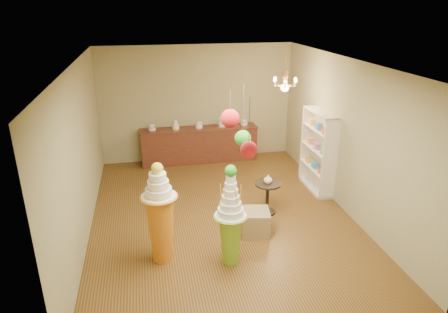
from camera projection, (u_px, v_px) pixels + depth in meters
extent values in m
plane|color=brown|center=(221.00, 215.00, 7.95)|extent=(6.50, 6.50, 0.00)
plane|color=silver|center=(221.00, 63.00, 6.86)|extent=(6.50, 6.50, 0.00)
cube|color=#99946A|center=(197.00, 104.00, 10.38)|extent=(5.00, 0.04, 3.00)
cube|color=#99946A|center=(277.00, 240.00, 4.44)|extent=(5.00, 0.04, 3.00)
cube|color=#99946A|center=(80.00, 154.00, 6.95)|extent=(0.04, 6.50, 3.00)
cube|color=#99946A|center=(345.00, 136.00, 7.87)|extent=(0.04, 6.50, 3.00)
cone|color=#83B829|center=(230.00, 239.00, 6.40)|extent=(0.41, 0.41, 0.84)
cylinder|color=white|center=(231.00, 215.00, 6.25)|extent=(0.56, 0.56, 0.03)
cylinder|color=white|center=(231.00, 211.00, 6.22)|extent=(0.45, 0.45, 0.11)
cylinder|color=white|center=(231.00, 205.00, 6.18)|extent=(0.37, 0.37, 0.11)
cylinder|color=white|center=(231.00, 199.00, 6.14)|extent=(0.30, 0.30, 0.11)
cylinder|color=white|center=(231.00, 192.00, 6.10)|extent=(0.25, 0.25, 0.11)
cylinder|color=white|center=(231.00, 186.00, 6.06)|extent=(0.20, 0.20, 0.11)
cylinder|color=white|center=(231.00, 179.00, 6.02)|extent=(0.17, 0.17, 0.11)
sphere|color=green|center=(231.00, 171.00, 5.97)|extent=(0.19, 0.19, 0.19)
cone|color=orange|center=(161.00, 229.00, 6.41)|extent=(0.55, 0.55, 1.15)
cylinder|color=white|center=(159.00, 196.00, 6.20)|extent=(0.66, 0.66, 0.03)
cylinder|color=white|center=(159.00, 192.00, 6.17)|extent=(0.50, 0.50, 0.13)
cylinder|color=white|center=(158.00, 184.00, 6.13)|extent=(0.40, 0.40, 0.13)
cylinder|color=white|center=(158.00, 177.00, 6.08)|extent=(0.32, 0.32, 0.13)
sphere|color=yellow|center=(157.00, 168.00, 6.03)|extent=(0.18, 0.18, 0.18)
cube|color=#927850|center=(255.00, 222.00, 7.27)|extent=(0.58, 0.58, 0.46)
cube|color=#53271A|center=(199.00, 145.00, 10.50)|extent=(3.00, 0.50, 0.90)
cube|color=#53271A|center=(199.00, 129.00, 10.34)|extent=(3.04, 0.54, 0.03)
cylinder|color=white|center=(152.00, 128.00, 10.08)|extent=(0.18, 0.18, 0.16)
cylinder|color=white|center=(176.00, 125.00, 10.18)|extent=(0.18, 0.18, 0.24)
cylinder|color=white|center=(199.00, 125.00, 10.30)|extent=(0.18, 0.18, 0.16)
cylinder|color=white|center=(222.00, 122.00, 10.40)|extent=(0.18, 0.18, 0.24)
cylinder|color=white|center=(244.00, 122.00, 10.53)|extent=(0.18, 0.18, 0.16)
cube|color=white|center=(324.00, 151.00, 8.82)|extent=(0.04, 1.20, 1.80)
cube|color=white|center=(316.00, 168.00, 8.93)|extent=(0.30, 1.14, 0.03)
cube|color=white|center=(317.00, 149.00, 8.77)|extent=(0.30, 1.14, 0.03)
cube|color=white|center=(319.00, 130.00, 8.61)|extent=(0.30, 1.14, 0.03)
cylinder|color=black|center=(267.00, 212.00, 8.05)|extent=(0.40, 0.40, 0.03)
cylinder|color=black|center=(267.00, 198.00, 7.94)|extent=(0.08, 0.08, 0.64)
cylinder|color=black|center=(268.00, 184.00, 7.83)|extent=(0.60, 0.60, 0.03)
imported|color=white|center=(268.00, 179.00, 7.79)|extent=(0.20, 0.20, 0.18)
cylinder|color=#3B372A|center=(230.00, 102.00, 5.13)|extent=(0.01, 0.01, 0.44)
sphere|color=#AC171C|center=(230.00, 118.00, 5.21)|extent=(0.25, 0.25, 0.25)
cylinder|color=#3B372A|center=(243.00, 109.00, 5.64)|extent=(0.01, 0.01, 0.87)
sphere|color=green|center=(243.00, 138.00, 5.80)|extent=(0.24, 0.24, 0.24)
cylinder|color=#3B372A|center=(249.00, 124.00, 4.52)|extent=(0.01, 0.01, 0.62)
sphere|color=#AC171C|center=(249.00, 149.00, 4.63)|extent=(0.20, 0.20, 0.20)
cylinder|color=#F0A755|center=(286.00, 64.00, 8.42)|extent=(0.02, 0.02, 0.50)
cylinder|color=#F0A755|center=(285.00, 78.00, 8.53)|extent=(0.10, 0.10, 0.30)
sphere|color=#E4B27D|center=(285.00, 87.00, 8.60)|extent=(0.18, 0.18, 0.18)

